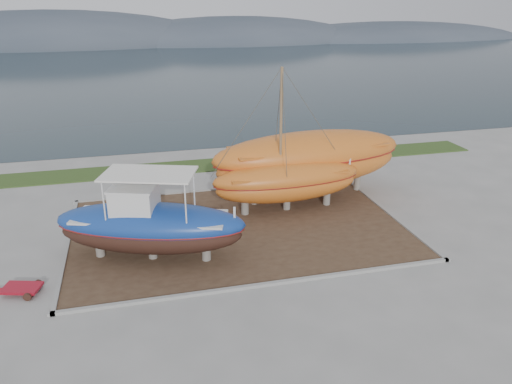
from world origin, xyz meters
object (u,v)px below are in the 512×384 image
object	(u,v)px
white_dinghy	(118,222)
orange_bare_hull	(308,166)
red_trailer	(22,290)
orange_sailboat	(288,141)
blue_caique	(150,216)

from	to	relation	value
white_dinghy	orange_bare_hull	distance (m)	12.17
orange_bare_hull	red_trailer	world-z (taller)	orange_bare_hull
orange_sailboat	blue_caique	bearing A→B (deg)	-155.26
blue_caique	orange_bare_hull	distance (m)	11.73
orange_sailboat	red_trailer	xyz separation A→B (m)	(-13.99, -5.93, -4.14)
blue_caique	orange_sailboat	world-z (taller)	orange_sailboat
blue_caique	orange_sailboat	size ratio (longest dim) A/B	1.02
blue_caique	red_trailer	size ratio (longest dim) A/B	3.90
orange_bare_hull	blue_caique	bearing A→B (deg)	-155.52
blue_caique	orange_bare_hull	world-z (taller)	blue_caique
white_dinghy	red_trailer	size ratio (longest dim) A/B	1.86
white_dinghy	blue_caique	bearing A→B (deg)	-41.03
orange_sailboat	orange_bare_hull	xyz separation A→B (m)	(1.93, 1.68, -2.18)
orange_bare_hull	red_trailer	distance (m)	17.75
orange_sailboat	orange_bare_hull	distance (m)	3.36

